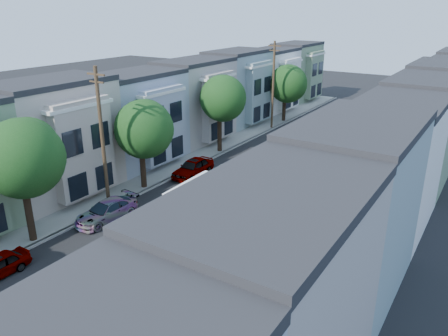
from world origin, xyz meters
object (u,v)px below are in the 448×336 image
object	(u,v)px
utility_pole_far	(273,86)
parked_left_c	(107,211)
parked_right_c	(330,168)
tree_far_r	(391,108)
parked_right_b	(209,270)
tree_b	(22,158)
utility_pole_near	(102,140)
parked_right_d	(364,139)
lead_sedan	(280,174)
fedex_truck	(211,201)
tree_c	(143,129)
parked_left_d	(193,168)
tree_e	(287,84)
tree_d	(222,99)

from	to	relation	value
utility_pole_far	parked_left_c	size ratio (longest dim) A/B	2.22
parked_right_c	tree_far_r	bearing A→B (deg)	75.25
parked_right_b	tree_b	bearing A→B (deg)	-165.22
utility_pole_near	parked_right_d	world-z (taller)	utility_pole_near
lead_sedan	fedex_truck	bearing A→B (deg)	-84.68
tree_c	parked_right_b	size ratio (longest dim) A/B	1.63
lead_sedan	parked_right_c	xyz separation A→B (m)	(2.94, 3.66, -0.01)
lead_sedan	parked_left_d	bearing A→B (deg)	-149.45
lead_sedan	parked_right_c	distance (m)	4.69
parked_right_d	utility_pole_near	bearing A→B (deg)	-112.85
parked_right_c	fedex_truck	bearing A→B (deg)	-109.41
utility_pole_near	parked_right_b	distance (m)	12.56
parked_left_c	parked_right_c	bearing A→B (deg)	62.89
parked_right_b	parked_left_d	bearing A→B (deg)	131.54
tree_e	fedex_truck	size ratio (longest dim) A/B	1.05
parked_right_c	parked_right_b	bearing A→B (deg)	-95.15
tree_c	lead_sedan	world-z (taller)	tree_c
tree_c	parked_left_d	xyz separation A→B (m)	(1.40, 4.31, -4.20)
parked_left_d	parked_right_b	bearing A→B (deg)	-51.13
utility_pole_near	parked_left_c	xyz separation A→B (m)	(1.40, -1.47, -4.48)
utility_pole_near	lead_sedan	size ratio (longest dim) A/B	2.18
tree_b	parked_right_b	world-z (taller)	tree_b
utility_pole_near	parked_right_b	bearing A→B (deg)	-17.05
tree_e	parked_right_c	size ratio (longest dim) A/B	1.58
tree_d	parked_right_b	bearing A→B (deg)	-58.89
tree_far_r	utility_pole_far	distance (m)	13.26
tree_e	tree_c	bearing A→B (deg)	-90.00
utility_pole_near	fedex_truck	world-z (taller)	utility_pole_near
tree_b	parked_right_c	xyz separation A→B (m)	(11.20, 20.91, -4.85)
parked_left_c	parked_right_d	world-z (taller)	parked_left_c
parked_left_d	tree_far_r	bearing A→B (deg)	56.39
tree_far_r	parked_right_b	xyz separation A→B (m)	(-1.99, -30.12, -3.36)
tree_b	fedex_truck	xyz separation A→B (m)	(7.84, 7.70, -3.70)
utility_pole_near	parked_right_d	distance (m)	28.15
parked_right_d	tree_c	bearing A→B (deg)	-116.75
lead_sedan	parked_right_d	size ratio (longest dim) A/B	1.25
fedex_truck	parked_right_b	distance (m)	6.25
tree_b	parked_right_b	xyz separation A→B (m)	(11.20, 2.57, -4.91)
parked_right_d	parked_right_c	bearing A→B (deg)	-89.08
parked_right_d	fedex_truck	bearing A→B (deg)	-97.13
tree_c	utility_pole_near	size ratio (longest dim) A/B	0.73
parked_left_d	parked_right_b	distance (m)	15.34
tree_e	fedex_truck	bearing A→B (deg)	-74.48
parked_left_c	parked_right_b	world-z (taller)	parked_left_c
tree_b	fedex_truck	bearing A→B (deg)	44.47
lead_sedan	parked_right_b	xyz separation A→B (m)	(2.94, -14.68, -0.07)
tree_b	tree_d	xyz separation A→B (m)	(-0.00, 21.14, -0.07)
parked_left_d	tree_b	bearing A→B (deg)	-96.39
tree_far_r	parked_right_d	xyz separation A→B (m)	(-1.99, -1.26, -3.37)
utility_pole_near	parked_right_b	xyz separation A→B (m)	(11.20, -3.43, -4.53)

